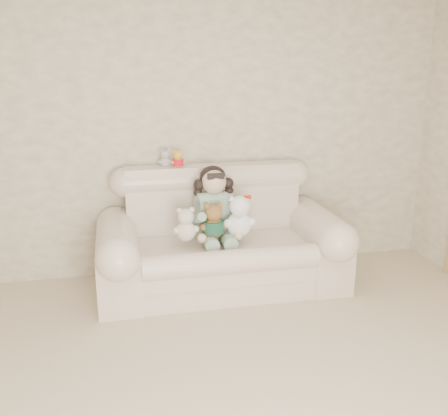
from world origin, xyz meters
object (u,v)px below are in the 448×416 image
sofa (221,231)px  seated_child (214,203)px  brown_teddy (213,217)px  white_cat (239,212)px  cream_teddy (186,221)px

sofa → seated_child: 0.25m
brown_teddy → sofa: bearing=44.7°
white_cat → cream_teddy: size_ratio=1.29×
sofa → seated_child: bearing=121.0°
brown_teddy → cream_teddy: bearing=177.8°
cream_teddy → sofa: bearing=33.0°
white_cat → sofa: bearing=132.9°
sofa → white_cat: size_ratio=4.90×
sofa → brown_teddy: bearing=-129.3°
sofa → white_cat: (0.13, -0.12, 0.20)m
white_cat → brown_teddy: bearing=174.6°
seated_child → white_cat: seated_child is taller
white_cat → cream_teddy: 0.45m
white_cat → seated_child: bearing=127.4°
seated_child → brown_teddy: (-0.04, -0.19, -0.07)m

